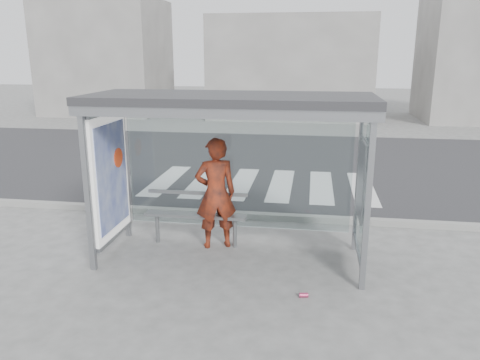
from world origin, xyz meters
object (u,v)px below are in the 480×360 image
Objects in this scene: bench at (196,215)px; soda_can at (304,295)px; bus_shelter at (207,136)px; person at (216,193)px.

soda_can is (1.89, -1.57, -0.51)m from bench.
soda_can is (1.57, -1.13, -1.95)m from bus_shelter.
bench is (-0.32, 0.44, -1.44)m from bus_shelter.
person is (0.04, 0.41, -1.04)m from bus_shelter.
bus_shelter is 2.75m from soda_can.
bus_shelter is 2.25× the size of person.
bench is 14.83× the size of soda_can.
person is at bearing 83.84° from bus_shelter.
bus_shelter reaches higher than person.
bench is 2.51m from soda_can.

